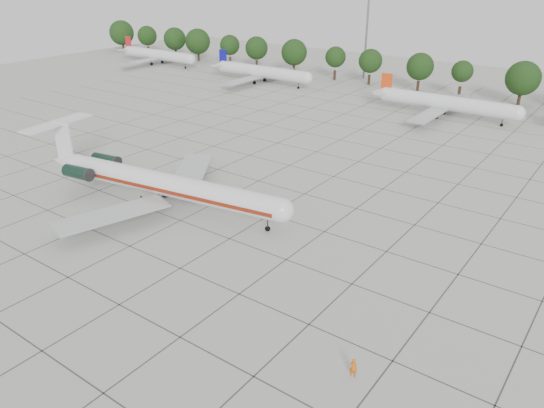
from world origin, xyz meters
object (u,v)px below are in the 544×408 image
(main_airliner, at_px, (155,182))
(floodlight_mast, at_px, (367,23))
(ground_crew, at_px, (353,368))
(bg_airliner_c, at_px, (446,103))
(bg_airliner_a, at_px, (158,55))
(bg_airliner_b, at_px, (262,72))

(main_airliner, xyz_separation_m, floodlight_mast, (-16.05, 90.27, 11.10))
(ground_crew, relative_size, bg_airliner_c, 0.06)
(main_airliner, relative_size, bg_airliner_a, 1.35)
(ground_crew, bearing_deg, bg_airliner_c, -84.43)
(main_airliner, xyz_separation_m, bg_airliner_c, (15.71, 64.17, -0.27))
(ground_crew, height_order, bg_airliner_b, bg_airliner_b)
(main_airliner, relative_size, floodlight_mast, 1.50)
(main_airliner, xyz_separation_m, bg_airliner_b, (-34.25, 68.33, -0.27))
(bg_airliner_c, bearing_deg, floodlight_mast, 140.58)
(bg_airliner_b, xyz_separation_m, floodlight_mast, (18.20, 21.95, 11.37))
(floodlight_mast, bearing_deg, bg_airliner_c, -39.42)
(main_airliner, relative_size, bg_airliner_c, 1.35)
(main_airliner, relative_size, bg_airliner_b, 1.35)
(bg_airliner_b, bearing_deg, bg_airliner_c, -4.75)
(ground_crew, distance_m, bg_airliner_a, 140.45)
(ground_crew, height_order, bg_airliner_a, bg_airliner_a)
(bg_airliner_a, distance_m, floodlight_mast, 64.17)
(ground_crew, height_order, floodlight_mast, floodlight_mast)
(main_airliner, height_order, bg_airliner_c, main_airliner)
(main_airliner, distance_m, ground_crew, 38.54)
(ground_crew, bearing_deg, floodlight_mast, -72.46)
(bg_airliner_a, xyz_separation_m, floodlight_mast, (60.17, 19.19, 11.37))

